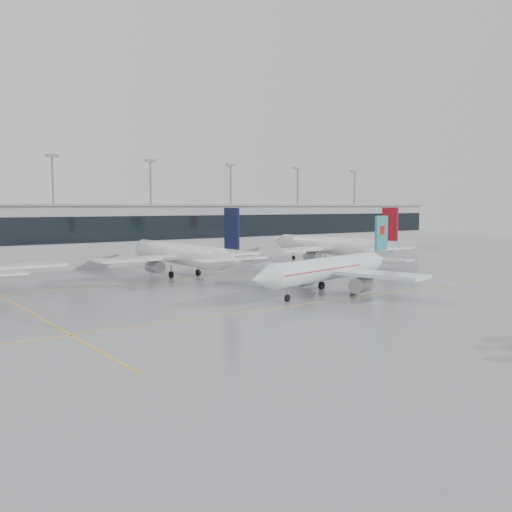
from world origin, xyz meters
TOP-DOWN VIEW (x-y plane):
  - ground at (0.00, 0.00)m, footprint 320.00×320.00m
  - taxi_line_main at (0.00, 0.00)m, footprint 120.00×0.25m
  - taxi_line_north at (0.00, 30.00)m, footprint 120.00×0.25m
  - taxi_line_cross at (-30.00, 15.00)m, footprint 0.25×60.00m
  - terminal at (0.00, 62.00)m, footprint 180.00×15.00m
  - terminal_glass at (0.00, 54.45)m, footprint 180.00×0.20m
  - terminal_roof at (0.00, 62.00)m, footprint 182.00×16.00m
  - light_masts at (0.00, 68.00)m, footprint 156.40×1.00m
  - air_canada_jet at (8.30, 5.23)m, footprint 33.77×26.86m
  - parked_jet_c at (-0.00, 33.69)m, footprint 29.64×36.96m
  - parked_jet_d at (35.00, 33.69)m, footprint 29.64×36.96m

SIDE VIEW (x-z plane):
  - ground at x=0.00m, z-range 0.00..0.00m
  - taxi_line_main at x=0.00m, z-range 0.00..0.01m
  - taxi_line_north at x=0.00m, z-range 0.00..0.01m
  - taxi_line_cross at x=-30.00m, z-range 0.00..0.01m
  - air_canada_jet at x=8.30m, z-range -1.95..8.50m
  - parked_jet_c at x=0.00m, z-range -2.15..9.57m
  - parked_jet_d at x=35.00m, z-range -2.15..9.57m
  - terminal at x=0.00m, z-range 0.00..12.00m
  - terminal_glass at x=0.00m, z-range 5.00..10.00m
  - terminal_roof at x=0.00m, z-range 12.00..12.40m
  - light_masts at x=0.00m, z-range 2.04..24.64m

